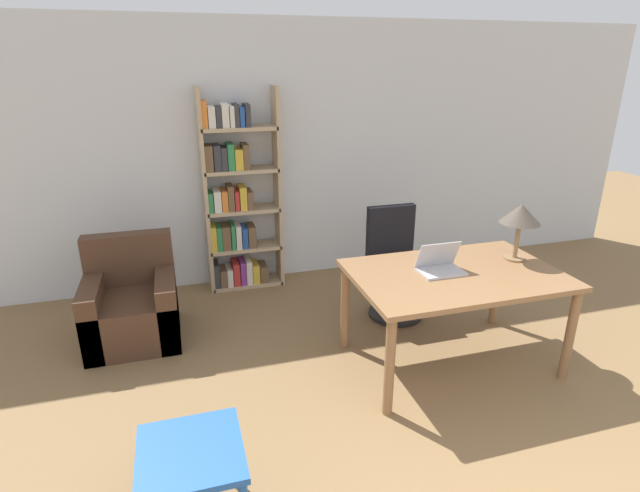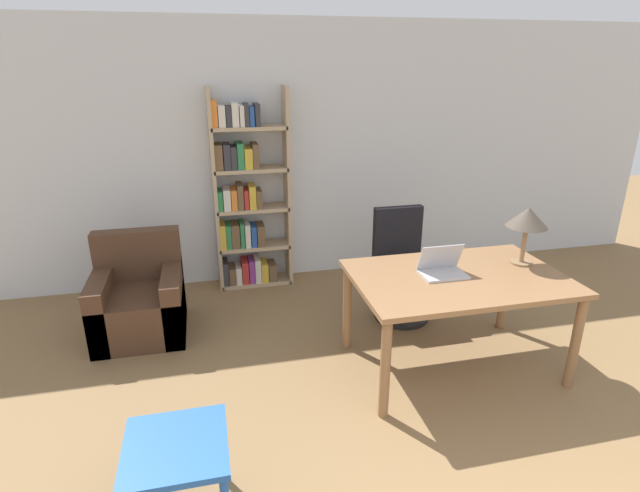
% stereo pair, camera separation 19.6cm
% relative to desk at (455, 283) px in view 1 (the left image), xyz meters
% --- Properties ---
extents(wall_back, '(8.00, 0.06, 2.70)m').
position_rel_desk_xyz_m(wall_back, '(-0.52, 2.13, 0.66)').
color(wall_back, silver).
rests_on(wall_back, ground_plane).
extents(desk, '(1.58, 1.03, 0.78)m').
position_rel_desk_xyz_m(desk, '(0.00, 0.00, 0.00)').
color(desk, olive).
rests_on(desk, ground_plane).
extents(laptop, '(0.33, 0.23, 0.23)m').
position_rel_desk_xyz_m(laptop, '(-0.11, 0.05, 0.14)').
color(laptop, '#B2B2B7').
rests_on(laptop, desk).
extents(table_lamp, '(0.31, 0.31, 0.46)m').
position_rel_desk_xyz_m(table_lamp, '(0.60, 0.11, 0.46)').
color(table_lamp, olive).
rests_on(table_lamp, desk).
extents(office_chair, '(0.51, 0.51, 1.03)m').
position_rel_desk_xyz_m(office_chair, '(-0.08, 0.91, -0.21)').
color(office_chair, black).
rests_on(office_chair, ground_plane).
extents(side_table_blue, '(0.51, 0.52, 0.50)m').
position_rel_desk_xyz_m(side_table_blue, '(-2.04, -1.01, -0.27)').
color(side_table_blue, '#2356A3').
rests_on(side_table_blue, ground_plane).
extents(armchair, '(0.75, 0.76, 0.87)m').
position_rel_desk_xyz_m(armchair, '(-2.44, 1.12, -0.40)').
color(armchair, '#472D1E').
rests_on(armchair, ground_plane).
extents(bookshelf, '(0.78, 0.28, 2.06)m').
position_rel_desk_xyz_m(bookshelf, '(-1.40, 1.94, 0.24)').
color(bookshelf, tan).
rests_on(bookshelf, ground_plane).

